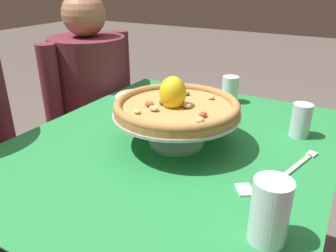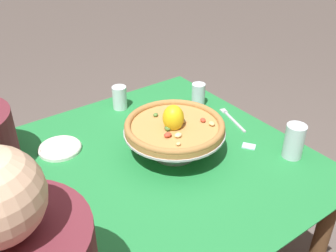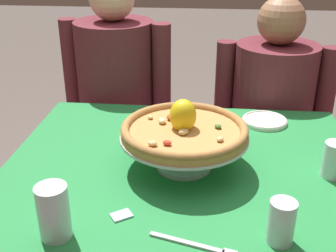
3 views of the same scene
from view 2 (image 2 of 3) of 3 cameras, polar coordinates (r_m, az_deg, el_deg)
dining_table at (r=1.54m, az=0.59°, el=-7.51°), size 1.08×0.90×0.72m
pizza_stand at (r=1.44m, az=0.97°, el=-1.56°), size 0.37×0.37×0.10m
pizza at (r=1.41m, az=0.98°, el=0.09°), size 0.36×0.36×0.11m
water_glass_front_right at (r=1.78m, az=4.42°, el=4.39°), size 0.06×0.06×0.11m
water_glass_side_right at (r=1.77m, az=-7.04°, el=3.92°), size 0.06×0.06×0.10m
water_glass_front_left at (r=1.50m, az=17.83°, el=-2.40°), size 0.07×0.07×0.13m
side_plate at (r=1.55m, az=-15.47°, el=-3.11°), size 0.16×0.16×0.02m
dinner_fork at (r=1.71m, az=9.24°, el=1.06°), size 0.20×0.07×0.01m
sugar_packet at (r=1.54m, az=11.68°, el=-2.91°), size 0.06×0.06×0.00m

